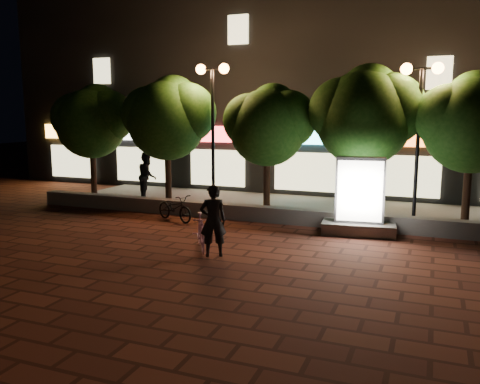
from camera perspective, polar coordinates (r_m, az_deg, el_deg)
The scene contains 16 objects.
ground at distance 13.18m, azimuth -6.50°, elevation -6.61°, with size 80.00×80.00×0.00m, color #5C291D.
retaining_wall at distance 16.66m, azimuth -0.08°, elevation -2.31°, with size 16.00×0.45×0.50m, color slate.
sidewalk at distance 19.01m, azimuth 2.69°, elevation -1.52°, with size 16.00×5.00×0.08m, color slate.
building_block at distance 24.95m, azimuth 7.68°, elevation 12.40°, with size 28.00×8.12×11.30m.
tree_far_left at distance 21.08m, azimuth -16.58°, elevation 8.07°, with size 3.36×2.80×4.63m.
tree_left at distance 19.13m, azimuth -8.19°, elevation 8.73°, with size 3.60×3.00×4.89m.
tree_mid at distance 17.52m, azimuth 3.39°, elevation 8.01°, with size 3.24×2.70×4.50m.
tree_right at distance 16.79m, azimuth 14.32°, elevation 8.89°, with size 3.72×3.10×5.07m.
tree_far_right at distance 16.69m, azimuth 25.34°, elevation 7.61°, with size 3.48×2.90×4.76m.
street_lamp_left at distance 18.02m, azimuth -3.17°, elevation 10.63°, with size 1.26×0.36×5.18m.
street_lamp_right at distance 16.40m, azimuth 20.03°, elevation 9.77°, with size 1.26×0.36×4.98m.
ad_kiosk at distance 14.98m, azimuth 13.59°, elevation -1.26°, with size 2.22×1.30×2.29m.
scooter_pink at distance 13.02m, azimuth -4.52°, elevation -4.63°, with size 0.44×1.57×0.95m, color #E399D1.
rider at distance 12.34m, azimuth -3.11°, elevation -3.31°, with size 0.66×0.44×1.82m, color black.
scooter_parked at distance 16.53m, azimuth -7.52°, elevation -1.79°, with size 0.59×1.70×0.89m, color black.
pedestrian at distance 20.18m, azimuth -10.60°, elevation 1.85°, with size 0.94×0.73×1.93m, color black.
Camera 1 is at (5.98, -11.19, 3.59)m, focal length 37.05 mm.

